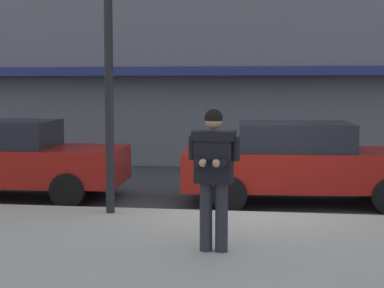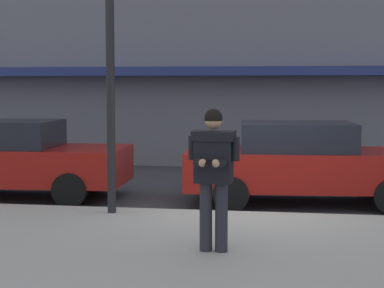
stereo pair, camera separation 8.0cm
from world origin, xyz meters
name	(u,v)px [view 1 (the left image)]	position (x,y,z in m)	size (l,w,h in m)	color
ground_plane	(249,217)	(0.00, 0.00, 0.00)	(80.00, 80.00, 0.00)	#333338
sidewalk	(316,261)	(1.00, -2.85, 0.07)	(32.00, 5.30, 0.14)	#99968E
curb_paint_line	(308,218)	(1.00, 0.05, 0.00)	(28.00, 0.12, 0.01)	silver
parked_sedan_near	(8,159)	(-4.81, 1.14, 0.79)	(4.60, 2.12, 1.54)	maroon
parked_sedan_mid	(302,162)	(0.92, 1.35, 0.79)	(4.63, 2.19, 1.54)	maroon
man_texting_on_phone	(214,164)	(-0.28, -2.86, 1.25)	(0.65, 0.60, 1.81)	#23232B
street_lamp_post	(108,29)	(-2.24, -0.65, 3.14)	(0.36, 0.36, 4.88)	black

